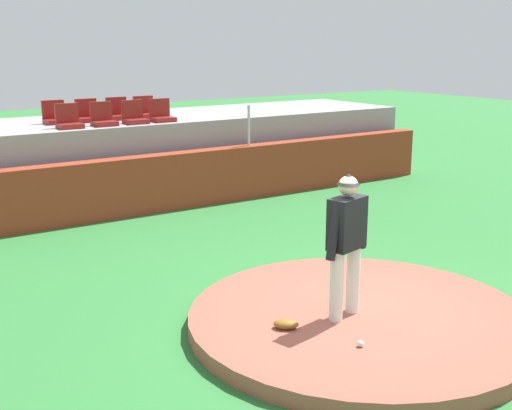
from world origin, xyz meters
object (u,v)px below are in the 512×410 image
object	(u,v)px
baseball	(360,344)
stadium_chair_6	(118,112)
stadium_chair_4	(55,116)
stadium_chair_3	(161,114)
pitcher	(347,235)
stadium_chair_2	(134,116)
stadium_chair_5	(88,115)
stadium_chair_7	(145,111)
stadium_chair_0	(69,120)
fielding_glove	(286,324)
stadium_chair_1	(103,118)

from	to	relation	value
baseball	stadium_chair_6	size ratio (longest dim) A/B	0.15
stadium_chair_4	stadium_chair_3	bearing A→B (deg)	156.66
pitcher	stadium_chair_2	xyz separation A→B (m)	(0.61, 7.73, 0.68)
stadium_chair_4	stadium_chair_5	size ratio (longest dim) A/B	1.00
baseball	stadium_chair_6	world-z (taller)	stadium_chair_6
stadium_chair_4	stadium_chair_6	distance (m)	1.46
stadium_chair_7	stadium_chair_6	bearing A→B (deg)	-2.70
stadium_chair_0	stadium_chair_6	size ratio (longest dim) A/B	1.00
pitcher	stadium_chair_7	size ratio (longest dim) A/B	3.61
stadium_chair_0	stadium_chair_4	distance (m)	0.91
stadium_chair_2	stadium_chair_3	world-z (taller)	same
pitcher	stadium_chair_0	distance (m)	7.81
stadium_chair_4	stadium_chair_5	world-z (taller)	same
stadium_chair_3	fielding_glove	bearing A→B (deg)	74.75
pitcher	stadium_chair_4	bearing A→B (deg)	81.10
stadium_chair_6	baseball	bearing A→B (deg)	83.79
stadium_chair_2	stadium_chair_7	world-z (taller)	same
stadium_chair_5	stadium_chair_7	world-z (taller)	same
stadium_chair_6	stadium_chair_4	bearing A→B (deg)	0.30
stadium_chair_2	stadium_chair_6	size ratio (longest dim) A/B	1.00
baseball	fielding_glove	world-z (taller)	fielding_glove
stadium_chair_3	stadium_chair_7	xyz separation A→B (m)	(0.00, 0.89, 0.00)
stadium_chair_3	stadium_chair_6	distance (m)	1.13
stadium_chair_2	stadium_chair_5	bearing A→B (deg)	-50.70
pitcher	stadium_chair_5	xyz separation A→B (m)	(-0.12, 8.62, 0.68)
stadium_chair_6	pitcher	bearing A→B (deg)	85.95
stadium_chair_7	pitcher	bearing A→B (deg)	81.62
pitcher	stadium_chair_2	world-z (taller)	stadium_chair_2
stadium_chair_5	stadium_chair_6	distance (m)	0.73
stadium_chair_1	stadium_chair_4	bearing A→B (deg)	-50.36
baseball	stadium_chair_6	distance (m)	9.62
pitcher	stadium_chair_3	world-z (taller)	stadium_chair_3
stadium_chair_3	stadium_chair_6	bearing A→B (deg)	-54.61
pitcher	stadium_chair_7	distance (m)	8.75
stadium_chair_3	baseball	bearing A→B (deg)	78.84
fielding_glove	stadium_chair_5	bearing A→B (deg)	123.68
pitcher	stadium_chair_0	xyz separation A→B (m)	(-0.84, 7.74, 0.68)
pitcher	baseball	bearing A→B (deg)	-132.97
pitcher	stadium_chair_2	bearing A→B (deg)	71.01
fielding_glove	stadium_chair_6	xyz separation A→B (m)	(1.43, 8.56, 1.67)
stadium_chair_1	fielding_glove	bearing A→B (deg)	84.59
stadium_chair_0	stadium_chair_5	world-z (taller)	same
pitcher	baseball	size ratio (longest dim) A/B	24.39
stadium_chair_2	stadium_chair_3	bearing A→B (deg)	-179.18
fielding_glove	stadium_chair_0	bearing A→B (deg)	128.53
baseball	stadium_chair_5	distance (m)	9.53
stadium_chair_4	stadium_chair_5	distance (m)	0.73
baseball	fielding_glove	size ratio (longest dim) A/B	0.25
stadium_chair_2	stadium_chair_6	xyz separation A→B (m)	(0.00, 0.93, 0.00)
stadium_chair_4	fielding_glove	bearing A→B (deg)	90.17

